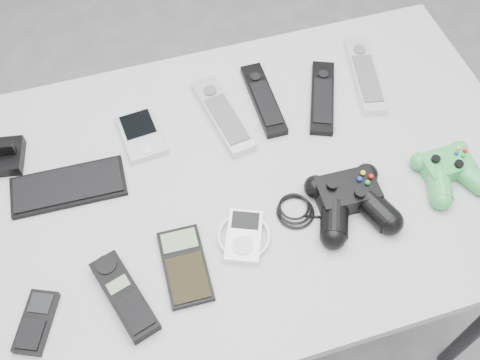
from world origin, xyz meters
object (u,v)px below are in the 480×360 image
object	(u,v)px
remote_silver_a	(223,114)
remote_silver_b	(365,74)
mp3_player	(244,236)
desk	(248,194)
mobile_phone	(36,322)
controller_green	(450,170)
remote_black_a	(263,99)
remote_black_b	(322,97)
cordless_handset	(124,296)
controller_black	(350,199)
pda_keyboard	(68,186)
calculator	(185,266)
pda	(141,135)

from	to	relation	value
remote_silver_a	remote_silver_b	bearing A→B (deg)	-5.45
remote_silver_a	mp3_player	bearing A→B (deg)	-107.15
desk	remote_silver_b	world-z (taller)	remote_silver_b
mobile_phone	controller_green	xyz separation A→B (m)	(0.81, 0.07, 0.01)
remote_black_a	controller_green	size ratio (longest dim) A/B	1.40
remote_black_b	controller_green	distance (m)	0.31
remote_silver_b	remote_black_a	bearing A→B (deg)	-167.53
remote_silver_a	cordless_handset	bearing A→B (deg)	-137.70
remote_silver_b	controller_black	distance (m)	0.35
remote_silver_b	controller_black	size ratio (longest dim) A/B	0.82
remote_silver_a	desk	bearing A→B (deg)	-95.99
mp3_player	controller_green	xyz separation A→B (m)	(0.43, 0.01, 0.01)
remote_silver_b	controller_green	bearing A→B (deg)	-69.03
remote_silver_a	remote_black_b	world-z (taller)	remote_silver_a
mobile_phone	cordless_handset	world-z (taller)	cordless_handset
remote_silver_a	controller_black	world-z (taller)	controller_black
remote_silver_a	cordless_handset	size ratio (longest dim) A/B	1.30
pda_keyboard	controller_black	distance (m)	0.55
controller_green	controller_black	bearing A→B (deg)	-179.87
remote_black_b	controller_black	distance (m)	0.27
mobile_phone	mp3_player	xyz separation A→B (m)	(0.39, 0.05, 0.00)
remote_black_a	calculator	bearing A→B (deg)	-126.99
remote_silver_b	cordless_handset	world-z (taller)	cordless_handset
remote_black_a	remote_silver_b	xyz separation A→B (m)	(0.24, 0.00, 0.00)
desk	cordless_handset	distance (m)	0.35
desk	remote_silver_a	xyz separation A→B (m)	(-0.01, 0.16, 0.08)
calculator	controller_green	size ratio (longest dim) A/B	1.05
controller_black	controller_green	distance (m)	0.22
remote_black_b	calculator	bearing A→B (deg)	-119.22
remote_silver_a	mp3_player	size ratio (longest dim) A/B	2.04
mobile_phone	controller_green	distance (m)	0.82
remote_black_b	remote_silver_a	bearing A→B (deg)	-160.95
remote_black_b	cordless_handset	size ratio (longest dim) A/B	1.21
remote_silver_a	calculator	xyz separation A→B (m)	(-0.16, -0.32, -0.00)
pda	remote_black_a	size ratio (longest dim) A/B	0.61
pda_keyboard	mobile_phone	world-z (taller)	mobile_phone
cordless_handset	pda_keyboard	bearing A→B (deg)	86.66
pda_keyboard	mobile_phone	distance (m)	0.27
pda	cordless_handset	bearing A→B (deg)	-111.33
remote_silver_a	mobile_phone	distance (m)	0.55
remote_black_a	remote_black_b	xyz separation A→B (m)	(0.13, -0.03, -0.00)
cordless_handset	mp3_player	size ratio (longest dim) A/B	1.57
pda_keyboard	controller_black	size ratio (longest dim) A/B	0.81
pda_keyboard	controller_green	bearing A→B (deg)	-12.74
cordless_handset	controller_black	world-z (taller)	controller_black
mobile_phone	controller_green	world-z (taller)	controller_green
remote_silver_a	mobile_phone	world-z (taller)	remote_silver_a
mp3_player	controller_green	bearing A→B (deg)	24.69
desk	controller_black	world-z (taller)	controller_black
calculator	mp3_player	distance (m)	0.12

